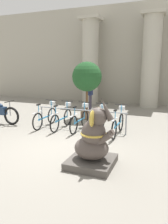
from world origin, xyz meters
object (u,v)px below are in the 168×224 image
bicycle_3 (98,122)px  potted_tree (87,78)px  bicycle_1 (62,118)px  person_pedestrian (90,92)px  bicycle_0 (46,117)px  elephant_statue (93,143)px  bicycle_2 (80,120)px  bicycle_4 (118,124)px

bicycle_3 → potted_tree: (-1.15, 1.90, 1.40)m
bicycle_1 → bicycle_3: same height
bicycle_3 → person_pedestrian: bearing=113.7°
bicycle_0 → bicycle_1: bearing=-0.7°
bicycle_1 → person_pedestrian: size_ratio=1.07×
elephant_statue → potted_tree: size_ratio=0.66×
person_pedestrian → elephant_statue: bearing=-69.5°
bicycle_3 → potted_tree: 2.62m
bicycle_0 → potted_tree: potted_tree is taller
bicycle_0 → elephant_statue: (2.85, -2.58, 0.16)m
bicycle_2 → potted_tree: (-0.43, 1.84, 1.40)m
bicycle_4 → potted_tree: potted_tree is taller
bicycle_3 → person_pedestrian: 4.36m
elephant_statue → potted_tree: potted_tree is taller
bicycle_2 → bicycle_3: same height
bicycle_3 → elephant_statue: bearing=-74.6°
bicycle_1 → bicycle_0: bearing=179.3°
person_pedestrian → bicycle_2: bearing=-75.3°
bicycle_0 → bicycle_3: size_ratio=1.00×
person_pedestrian → potted_tree: 2.31m
bicycle_2 → elephant_statue: size_ratio=1.03×
bicycle_1 → potted_tree: size_ratio=0.68×
bicycle_3 → potted_tree: bearing=121.2°
bicycle_2 → potted_tree: potted_tree is taller
bicycle_3 → bicycle_4: same height
bicycle_4 → person_pedestrian: bearing=121.9°
potted_tree → bicycle_2: bearing=-76.7°
bicycle_1 → bicycle_2: (0.72, 0.05, 0.00)m
bicycle_0 → potted_tree: (1.00, 1.88, 1.40)m
person_pedestrian → bicycle_3: bearing=-66.3°
bicycle_4 → elephant_statue: (-0.01, -2.58, 0.16)m
bicycle_2 → elephant_statue: (1.42, -2.61, 0.16)m
bicycle_3 → bicycle_0: bearing=179.6°
bicycle_4 → bicycle_3: bearing=-178.9°
bicycle_0 → potted_tree: bearing=62.1°
elephant_statue → person_pedestrian: size_ratio=1.04×
bicycle_4 → potted_tree: bearing=134.7°
bicycle_0 → elephant_statue: 3.85m
bicycle_0 → bicycle_1: same height
bicycle_1 → elephant_statue: elephant_statue is taller
bicycle_3 → bicycle_4: 0.72m
elephant_statue → potted_tree: (-1.86, 4.46, 1.24)m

